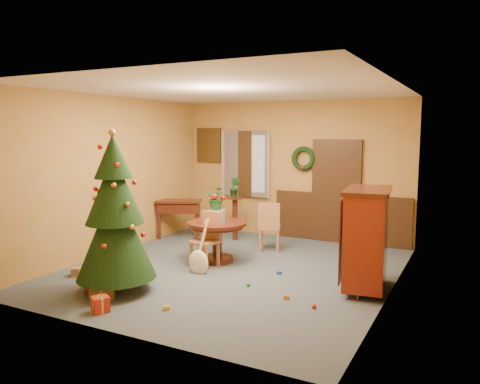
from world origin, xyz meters
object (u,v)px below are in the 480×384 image
Objects in this scene: chair_near at (207,237)px; sideboard at (366,236)px; dining_table at (217,234)px; christmas_tree at (115,216)px; writing_desk at (179,209)px.

sideboard is (2.63, -0.00, 0.29)m from chair_near.
christmas_tree is (-0.50, -1.98, 0.59)m from dining_table.
dining_table is 2.12m from christmas_tree.
dining_table is 1.00× the size of writing_desk.
writing_desk is (-1.66, 1.24, 0.12)m from dining_table.
writing_desk reaches higher than dining_table.
chair_near is at bearing 179.98° from sideboard.
dining_table is at bearing 86.63° from chair_near.
sideboard is (3.11, 1.68, -0.30)m from christmas_tree.
chair_near is 2.25m from writing_desk.
dining_table is at bearing -36.78° from writing_desk.
christmas_tree is at bearing -70.17° from writing_desk.
chair_near reaches higher than dining_table.
christmas_tree reaches higher than sideboard.
chair_near is at bearing -93.37° from dining_table.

